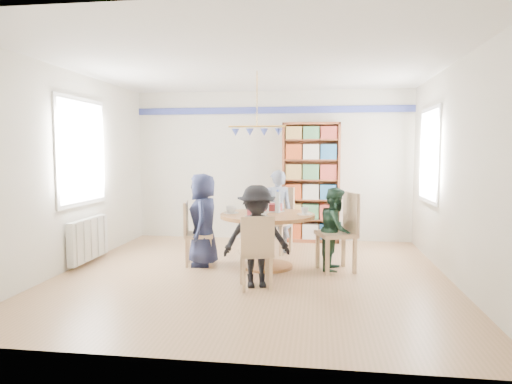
% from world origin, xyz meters
% --- Properties ---
extents(ground, '(5.00, 5.00, 0.00)m').
position_xyz_m(ground, '(0.00, 0.00, 0.00)').
color(ground, tan).
extents(room_shell, '(5.00, 5.00, 5.00)m').
position_xyz_m(room_shell, '(-0.26, 0.87, 1.65)').
color(room_shell, white).
rests_on(room_shell, ground).
extents(radiator, '(0.12, 1.00, 0.60)m').
position_xyz_m(radiator, '(-2.42, 0.30, 0.35)').
color(radiator, silver).
rests_on(radiator, ground).
extents(dining_table, '(1.30, 1.30, 0.75)m').
position_xyz_m(dining_table, '(0.16, 0.40, 0.56)').
color(dining_table, '#946230').
rests_on(dining_table, ground).
extents(chair_left, '(0.47, 0.47, 0.91)m').
position_xyz_m(chair_left, '(-0.89, 0.41, 0.50)').
color(chair_left, tan).
rests_on(chair_left, ground).
extents(chair_right, '(0.60, 0.60, 1.06)m').
position_xyz_m(chair_right, '(1.17, 0.38, 0.58)').
color(chair_right, tan).
rests_on(chair_right, ground).
extents(chair_far, '(0.59, 0.59, 1.04)m').
position_xyz_m(chair_far, '(0.21, 1.43, 0.57)').
color(chair_far, tan).
rests_on(chair_far, ground).
extents(chair_near, '(0.47, 0.47, 0.87)m').
position_xyz_m(chair_near, '(0.15, -0.63, 0.48)').
color(chair_near, tan).
rests_on(chair_near, ground).
extents(person_left, '(0.52, 0.70, 1.30)m').
position_xyz_m(person_left, '(-0.75, 0.41, 0.65)').
color(person_left, '#1A1F3A').
rests_on(person_left, ground).
extents(person_right, '(0.51, 0.61, 1.12)m').
position_xyz_m(person_right, '(1.09, 0.40, 0.56)').
color(person_right, black).
rests_on(person_right, ground).
extents(person_far, '(0.55, 0.43, 1.31)m').
position_xyz_m(person_far, '(0.21, 1.35, 0.66)').
color(person_far, gray).
rests_on(person_far, ground).
extents(person_near, '(0.87, 0.64, 1.21)m').
position_xyz_m(person_near, '(0.13, -0.52, 0.61)').
color(person_near, black).
rests_on(person_near, ground).
extents(bookshelf, '(1.01, 0.30, 2.11)m').
position_xyz_m(bookshelf, '(0.72, 2.34, 1.04)').
color(bookshelf, brown).
rests_on(bookshelf, ground).
extents(tableware, '(1.23, 1.23, 0.32)m').
position_xyz_m(tableware, '(0.13, 0.43, 0.82)').
color(tableware, white).
rests_on(tableware, dining_table).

